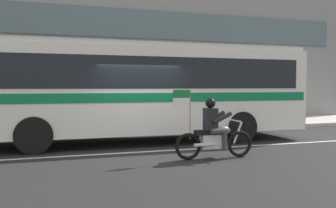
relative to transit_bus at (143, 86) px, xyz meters
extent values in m
plane|color=black|center=(-0.40, -1.19, -1.88)|extent=(60.00, 60.00, 0.00)
cube|color=#B7B2A8|center=(-0.40, 3.91, -1.81)|extent=(28.00, 3.80, 0.15)
cube|color=silver|center=(-0.40, -1.79, -1.88)|extent=(26.60, 0.14, 0.01)
cube|color=#4C606B|center=(-0.40, 5.77, 3.05)|extent=(25.76, 0.10, 1.40)
cube|color=white|center=(0.00, 0.01, -0.15)|extent=(10.98, 2.58, 2.70)
cube|color=black|center=(0.00, 0.01, 0.40)|extent=(10.10, 2.62, 0.96)
cube|color=#0F7247|center=(0.00, 0.01, -0.35)|extent=(10.76, 2.61, 0.28)
cube|color=silver|center=(0.00, 0.01, 1.26)|extent=(10.76, 2.46, 0.16)
cylinder|color=black|center=(-3.40, -1.17, -1.36)|extent=(1.04, 0.30, 1.04)
cylinder|color=black|center=(3.02, -1.17, -1.36)|extent=(1.04, 0.30, 1.04)
torus|color=black|center=(1.80, -3.26, -1.54)|extent=(0.69, 0.10, 0.69)
torus|color=black|center=(0.35, -3.24, -1.54)|extent=(0.69, 0.10, 0.69)
cube|color=silver|center=(1.03, -3.25, -1.44)|extent=(0.65, 0.29, 0.36)
ellipsoid|color=#59565B|center=(1.28, -3.25, -1.16)|extent=(0.49, 0.29, 0.24)
cube|color=black|center=(0.83, -3.24, -1.20)|extent=(0.56, 0.27, 0.12)
cylinder|color=silver|center=(1.74, -3.26, -1.24)|extent=(0.28, 0.06, 0.58)
cylinder|color=silver|center=(1.66, -3.26, -0.92)|extent=(0.05, 0.64, 0.04)
cylinder|color=silver|center=(0.73, -3.40, -1.49)|extent=(0.55, 0.10, 0.09)
cube|color=black|center=(0.96, -3.25, -0.86)|extent=(0.29, 0.37, 0.56)
sphere|color=black|center=(0.96, -3.25, -0.45)|extent=(0.26, 0.26, 0.26)
cylinder|color=#38383D|center=(1.10, -3.07, -1.16)|extent=(0.42, 0.16, 0.15)
cylinder|color=#38383D|center=(1.28, -3.07, -1.40)|extent=(0.13, 0.13, 0.46)
cylinder|color=#38383D|center=(1.10, -3.43, -1.16)|extent=(0.42, 0.16, 0.15)
cylinder|color=#38383D|center=(1.28, -3.43, -1.40)|extent=(0.13, 0.13, 0.46)
cylinder|color=black|center=(1.20, -3.05, -0.82)|extent=(0.52, 0.12, 0.32)
cylinder|color=black|center=(1.20, -3.45, -0.82)|extent=(0.52, 0.12, 0.32)
cylinder|color=olive|center=(0.40, -3.24, -0.73)|extent=(0.02, 0.02, 1.25)
cube|color=#197233|center=(0.17, -3.23, -0.21)|extent=(0.44, 0.03, 0.20)
cube|color=white|center=(0.17, -3.23, -0.41)|extent=(0.44, 0.03, 0.20)
cylinder|color=red|center=(-4.68, 2.88, -1.44)|extent=(0.22, 0.22, 0.58)
sphere|color=red|center=(-4.68, 2.88, -1.08)|extent=(0.20, 0.20, 0.20)
cylinder|color=red|center=(-4.68, 2.74, -1.41)|extent=(0.09, 0.10, 0.09)
camera|label=1|loc=(-2.91, -11.70, -0.02)|focal=38.62mm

